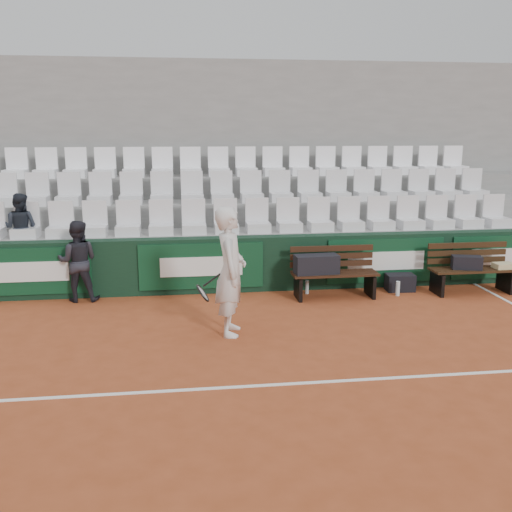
# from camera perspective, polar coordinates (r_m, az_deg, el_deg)

# --- Properties ---
(ground) EXTENTS (80.00, 80.00, 0.00)m
(ground) POSITION_cam_1_polar(r_m,az_deg,el_deg) (6.72, -2.37, -13.01)
(ground) COLOR #A24724
(ground) RESTS_ON ground
(court_baseline) EXTENTS (18.00, 0.06, 0.01)m
(court_baseline) POSITION_cam_1_polar(r_m,az_deg,el_deg) (6.72, -2.38, -12.98)
(court_baseline) COLOR white
(court_baseline) RESTS_ON ground
(back_barrier) EXTENTS (18.00, 0.34, 1.00)m
(back_barrier) POSITION_cam_1_polar(r_m,az_deg,el_deg) (10.33, -4.02, -0.87)
(back_barrier) COLOR black
(back_barrier) RESTS_ON ground
(grandstand_tier_front) EXTENTS (18.00, 0.95, 1.00)m
(grandstand_tier_front) POSITION_cam_1_polar(r_m,az_deg,el_deg) (10.94, -4.59, -0.12)
(grandstand_tier_front) COLOR gray
(grandstand_tier_front) RESTS_ON ground
(grandstand_tier_mid) EXTENTS (18.00, 0.95, 1.45)m
(grandstand_tier_mid) POSITION_cam_1_polar(r_m,az_deg,el_deg) (11.83, -4.85, 1.95)
(grandstand_tier_mid) COLOR gray
(grandstand_tier_mid) RESTS_ON ground
(grandstand_tier_back) EXTENTS (18.00, 0.95, 1.90)m
(grandstand_tier_back) POSITION_cam_1_polar(r_m,az_deg,el_deg) (12.72, -5.08, 3.73)
(grandstand_tier_back) COLOR gray
(grandstand_tier_back) RESTS_ON ground
(grandstand_rear_wall) EXTENTS (18.00, 0.30, 4.40)m
(grandstand_rear_wall) POSITION_cam_1_polar(r_m,az_deg,el_deg) (13.22, -5.31, 9.51)
(grandstand_rear_wall) COLOR gray
(grandstand_rear_wall) RESTS_ON ground
(seat_row_front) EXTENTS (11.90, 0.44, 0.63)m
(seat_row_front) POSITION_cam_1_polar(r_m,az_deg,el_deg) (10.62, -4.62, 3.97)
(seat_row_front) COLOR silver
(seat_row_front) RESTS_ON grandstand_tier_front
(seat_row_mid) EXTENTS (11.90, 0.44, 0.63)m
(seat_row_mid) POSITION_cam_1_polar(r_m,az_deg,el_deg) (11.51, -4.91, 6.89)
(seat_row_mid) COLOR silver
(seat_row_mid) RESTS_ON grandstand_tier_mid
(seat_row_back) EXTENTS (11.90, 0.44, 0.63)m
(seat_row_back) POSITION_cam_1_polar(r_m,az_deg,el_deg) (12.42, -5.16, 9.38)
(seat_row_back) COLOR white
(seat_row_back) RESTS_ON grandstand_tier_back
(bench_left) EXTENTS (1.50, 0.56, 0.45)m
(bench_left) POSITION_cam_1_polar(r_m,az_deg,el_deg) (10.11, 7.84, -2.88)
(bench_left) COLOR #351C10
(bench_left) RESTS_ON ground
(bench_right) EXTENTS (1.50, 0.56, 0.45)m
(bench_right) POSITION_cam_1_polar(r_m,az_deg,el_deg) (11.00, 20.73, -2.32)
(bench_right) COLOR #331E0F
(bench_right) RESTS_ON ground
(sports_bag_left) EXTENTS (0.77, 0.37, 0.32)m
(sports_bag_left) POSITION_cam_1_polar(r_m,az_deg,el_deg) (9.92, 6.06, -0.82)
(sports_bag_left) COLOR black
(sports_bag_left) RESTS_ON bench_left
(sports_bag_right) EXTENTS (0.55, 0.36, 0.24)m
(sports_bag_right) POSITION_cam_1_polar(r_m,az_deg,el_deg) (10.85, 20.32, -0.62)
(sports_bag_right) COLOR black
(sports_bag_right) RESTS_ON bench_right
(towel) EXTENTS (0.35, 0.26, 0.10)m
(towel) POSITION_cam_1_polar(r_m,az_deg,el_deg) (11.17, 23.52, -0.89)
(towel) COLOR tan
(towel) RESTS_ON bench_right
(sports_bag_ground) EXTENTS (0.52, 0.33, 0.31)m
(sports_bag_ground) POSITION_cam_1_polar(r_m,az_deg,el_deg) (10.77, 14.20, -2.58)
(sports_bag_ground) COLOR black
(sports_bag_ground) RESTS_ON ground
(water_bottle_near) EXTENTS (0.07, 0.07, 0.24)m
(water_bottle_near) POSITION_cam_1_polar(r_m,az_deg,el_deg) (10.30, 5.12, -3.12)
(water_bottle_near) COLOR silver
(water_bottle_near) RESTS_ON ground
(water_bottle_far) EXTENTS (0.07, 0.07, 0.26)m
(water_bottle_far) POSITION_cam_1_polar(r_m,az_deg,el_deg) (10.44, 13.99, -3.18)
(water_bottle_far) COLOR silver
(water_bottle_far) RESTS_ON ground
(tennis_player) EXTENTS (0.76, 0.72, 1.85)m
(tennis_player) POSITION_cam_1_polar(r_m,az_deg,el_deg) (8.09, -2.58, -1.57)
(tennis_player) COLOR silver
(tennis_player) RESTS_ON ground
(ball_kid) EXTENTS (0.69, 0.55, 1.40)m
(ball_kid) POSITION_cam_1_polar(r_m,az_deg,el_deg) (10.17, -17.38, -0.49)
(ball_kid) COLOR black
(ball_kid) RESTS_ON ground
(spectator_c) EXTENTS (0.70, 0.60, 1.24)m
(spectator_c) POSITION_cam_1_polar(r_m,az_deg,el_deg) (11.00, -22.64, 4.94)
(spectator_c) COLOR #1D222B
(spectator_c) RESTS_ON grandstand_tier_front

